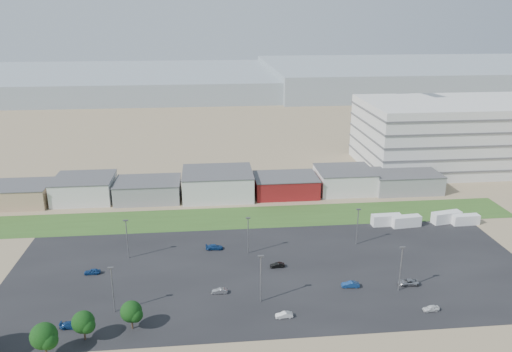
{
  "coord_description": "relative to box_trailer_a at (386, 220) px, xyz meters",
  "views": [
    {
      "loc": [
        -9.01,
        -80.93,
        56.77
      ],
      "look_at": [
        1.43,
        22.0,
        22.54
      ],
      "focal_mm": 35.0,
      "sensor_mm": 36.0,
      "label": 1
    }
  ],
  "objects": [
    {
      "name": "ground",
      "position": [
        -40.09,
        -42.68,
        -1.55
      ],
      "size": [
        700.0,
        700.0,
        0.0
      ],
      "primitive_type": "plane",
      "color": "#978060",
      "rests_on": "ground"
    },
    {
      "name": "parking_lot",
      "position": [
        -35.09,
        -22.68,
        -1.54
      ],
      "size": [
        120.0,
        50.0,
        0.01
      ],
      "primitive_type": "cube",
      "color": "black",
      "rests_on": "ground"
    },
    {
      "name": "grass_strip",
      "position": [
        -40.09,
        9.32,
        -1.54
      ],
      "size": [
        160.0,
        16.0,
        0.02
      ],
      "primitive_type": "cube",
      "color": "#335720",
      "rests_on": "ground"
    },
    {
      "name": "hills_backdrop",
      "position": [
        -0.09,
        272.32,
        2.95
      ],
      "size": [
        700.0,
        200.0,
        9.0
      ],
      "primitive_type": null,
      "color": "gray",
      "rests_on": "ground"
    },
    {
      "name": "building_row",
      "position": [
        -57.09,
        28.32,
        2.45
      ],
      "size": [
        170.0,
        20.0,
        8.0
      ],
      "primitive_type": null,
      "color": "silver",
      "rests_on": "ground"
    },
    {
      "name": "parking_garage",
      "position": [
        49.91,
        52.32,
        10.95
      ],
      "size": [
        80.0,
        40.0,
        25.0
      ],
      "primitive_type": "cube",
      "color": "silver",
      "rests_on": "ground"
    },
    {
      "name": "box_trailer_a",
      "position": [
        0.0,
        0.0,
        0.0
      ],
      "size": [
        8.35,
        2.87,
        3.1
      ],
      "primitive_type": null,
      "rotation": [
        0.0,
        0.0,
        0.03
      ],
      "color": "silver",
      "rests_on": "ground"
    },
    {
      "name": "box_trailer_b",
      "position": [
        5.13,
        -1.4,
        -0.03
      ],
      "size": [
        8.33,
        3.35,
        3.04
      ],
      "primitive_type": null,
      "rotation": [
        0.0,
        0.0,
        0.1
      ],
      "color": "silver",
      "rests_on": "ground"
    },
    {
      "name": "box_trailer_c",
      "position": [
        17.47,
        0.05,
        0.04
      ],
      "size": [
        8.81,
        4.17,
        3.17
      ],
      "primitive_type": null,
      "rotation": [
        0.0,
        0.0,
        0.19
      ],
      "color": "silver",
      "rests_on": "ground"
    },
    {
      "name": "box_trailer_d",
      "position": [
        22.24,
        -1.75,
        -0.14
      ],
      "size": [
        7.59,
        2.64,
        2.81
      ],
      "primitive_type": null,
      "rotation": [
        0.0,
        0.0,
        0.04
      ],
      "color": "silver",
      "rests_on": "ground"
    },
    {
      "name": "tree_mid",
      "position": [
        -77.84,
        -48.32,
        2.15
      ],
      "size": [
        4.94,
        4.94,
        7.41
      ],
      "primitive_type": null,
      "color": "black",
      "rests_on": "ground"
    },
    {
      "name": "tree_right",
      "position": [
        -72.28,
        -44.15,
        1.73
      ],
      "size": [
        4.37,
        4.37,
        6.55
      ],
      "primitive_type": null,
      "color": "black",
      "rests_on": "ground"
    },
    {
      "name": "tree_near",
      "position": [
        -64.15,
        -41.59,
        1.69
      ],
      "size": [
        4.32,
        4.32,
        6.48
      ],
      "primitive_type": null,
      "color": "black",
      "rests_on": "ground"
    },
    {
      "name": "lightpole_front_l",
      "position": [
        -68.38,
        -35.58,
        3.38
      ],
      "size": [
        1.16,
        0.48,
        9.87
      ],
      "primitive_type": null,
      "color": "slate",
      "rests_on": "ground"
    },
    {
      "name": "lightpole_front_m",
      "position": [
        -39.11,
        -34.84,
        3.68
      ],
      "size": [
        1.23,
        0.51,
        10.46
      ],
      "primitive_type": null,
      "color": "slate",
      "rests_on": "ground"
    },
    {
      "name": "lightpole_front_r",
      "position": [
        -9.31,
        -33.6,
        3.59
      ],
      "size": [
        1.21,
        0.5,
        10.28
      ],
      "primitive_type": null,
      "color": "slate",
      "rests_on": "ground"
    },
    {
      "name": "lightpole_back_l",
      "position": [
        -68.83,
        -12.67,
        3.41
      ],
      "size": [
        1.17,
        0.49,
        9.93
      ],
      "primitive_type": null,
      "color": "slate",
      "rests_on": "ground"
    },
    {
      "name": "lightpole_back_m",
      "position": [
        -39.81,
        -13.03,
        3.19
      ],
      "size": [
        1.12,
        0.46,
        9.48
      ],
      "primitive_type": null,
      "color": "slate",
      "rests_on": "ground"
    },
    {
      "name": "lightpole_back_r",
      "position": [
        -11.78,
        -10.83,
        3.29
      ],
      "size": [
        1.14,
        0.47,
        9.68
      ],
      "primitive_type": null,
      "color": "slate",
      "rests_on": "ground"
    },
    {
      "name": "parked_car_0",
      "position": [
        -6.4,
        -31.57,
        -0.92
      ],
      "size": [
        4.63,
        2.28,
        1.26
      ],
      "primitive_type": "imported",
      "rotation": [
        0.0,
        0.0,
        -1.61
      ],
      "color": "#A5A5AA",
      "rests_on": "ground"
    },
    {
      "name": "parked_car_1",
      "position": [
        -19.19,
        -31.23,
        -0.91
      ],
      "size": [
        3.97,
        1.68,
        1.27
      ],
      "primitive_type": "imported",
      "rotation": [
        0.0,
        0.0,
        -1.66
      ],
      "color": "navy",
      "rests_on": "ground"
    },
    {
      "name": "parked_car_2",
      "position": [
        -5.72,
        -41.64,
        -0.98
      ],
      "size": [
        3.44,
        1.64,
        1.14
      ],
      "primitive_type": "imported",
      "rotation": [
        0.0,
        0.0,
        -1.48
      ],
      "color": "silver",
      "rests_on": "ground"
    },
    {
      "name": "parked_car_4",
      "position": [
        -47.43,
        -30.88,
        -1.0
      ],
      "size": [
        3.37,
        1.34,
        1.09
      ],
      "primitive_type": "imported",
      "rotation": [
        0.0,
        0.0,
        -1.63
      ],
      "color": "#A5A5AA",
      "rests_on": "ground"
    },
    {
      "name": "parked_car_5",
      "position": [
        -75.98,
        -19.76,
        -0.94
      ],
      "size": [
        3.59,
        1.46,
        1.22
      ],
      "primitive_type": "imported",
      "rotation": [
        0.0,
        0.0,
        -1.57
      ],
      "color": "navy",
      "rests_on": "ground"
    },
    {
      "name": "parked_car_6",
      "position": [
        -48.08,
        -10.18,
        -0.92
      ],
      "size": [
        4.41,
        1.94,
        1.26
      ],
      "primitive_type": "imported",
      "rotation": [
        0.0,
        0.0,
        1.53
      ],
      "color": "navy",
      "rests_on": "ground"
    },
    {
      "name": "parked_car_7",
      "position": [
        -33.69,
        -20.94,
        -0.99
      ],
      "size": [
        3.44,
        1.37,
        1.11
      ],
      "primitive_type": "imported",
      "rotation": [
        0.0,
        0.0,
        -1.51
      ],
      "color": "black",
      "rests_on": "ground"
    },
    {
      "name": "parked_car_10",
      "position": [
        -75.69,
        -40.21,
        -0.95
      ],
      "size": [
        4.22,
        1.91,
        1.2
      ],
      "primitive_type": "imported",
      "rotation": [
        0.0,
        0.0,
        1.52
      ],
      "color": "navy",
      "rests_on": "ground"
    },
    {
      "name": "parked_car_13",
      "position": [
        -35.22,
        -40.95,
        -0.99
      ],
      "size": [
        3.46,
        1.37,
        1.12
      ],
      "primitive_type": "imported",
      "rotation": [
        0.0,
        0.0,
        -1.52
      ],
      "color": "silver",
      "rests_on": "ground"
    }
  ]
}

